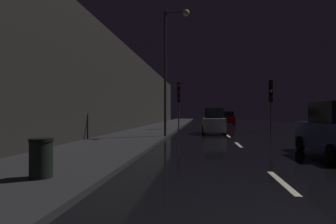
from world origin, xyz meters
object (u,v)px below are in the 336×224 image
at_px(traffic_light_far_right, 271,95).
at_px(car_distant_taillights, 228,118).
at_px(traffic_light_far_left, 179,96).
at_px(trash_bin_curbside, 41,158).
at_px(car_approaching_headlights, 214,122).
at_px(streetlamp_overhead, 171,55).

xyz_separation_m(traffic_light_far_right, car_distant_taillights, (-2.13, 15.27, -2.41)).
bearing_deg(traffic_light_far_left, trash_bin_curbside, -9.41).
relative_size(traffic_light_far_right, car_distant_taillights, 1.21).
distance_m(traffic_light_far_right, car_approaching_headlights, 6.00).
relative_size(trash_bin_curbside, car_distant_taillights, 0.25).
xyz_separation_m(streetlamp_overhead, trash_bin_curbside, (-1.77, -11.34, -4.87)).
xyz_separation_m(car_approaching_headlights, car_distant_taillights, (2.94, 17.46, -0.07)).
distance_m(traffic_light_far_left, trash_bin_curbside, 19.60).
bearing_deg(car_distant_taillights, car_approaching_headlights, 170.43).
xyz_separation_m(traffic_light_far_left, streetlamp_overhead, (0.21, -8.01, 2.15)).
height_order(traffic_light_far_left, traffic_light_far_right, traffic_light_far_left).
xyz_separation_m(trash_bin_curbside, car_distant_taillights, (7.68, 33.33, 0.25)).
distance_m(traffic_light_far_left, traffic_light_far_right, 8.34).
height_order(traffic_light_far_left, car_approaching_headlights, traffic_light_far_left).
bearing_deg(traffic_light_far_left, car_distant_taillights, 151.58).
xyz_separation_m(traffic_light_far_left, trash_bin_curbside, (-1.56, -19.35, -2.72)).
relative_size(traffic_light_far_left, car_approaching_headlights, 1.13).
height_order(car_approaching_headlights, car_distant_taillights, car_approaching_headlights).
xyz_separation_m(traffic_light_far_right, car_approaching_headlights, (-5.07, -2.19, -2.34)).
bearing_deg(car_distant_taillights, traffic_light_far_left, 156.37).
bearing_deg(streetlamp_overhead, traffic_light_far_left, 91.49).
height_order(trash_bin_curbside, car_approaching_headlights, car_approaching_headlights).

